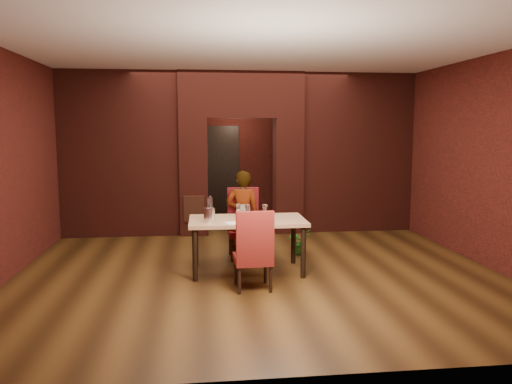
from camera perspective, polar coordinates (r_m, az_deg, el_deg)
floor at (r=8.25m, az=-0.45°, el=-7.45°), size 8.00×8.00×0.00m
ceiling at (r=8.06m, az=-0.47°, el=15.14°), size 7.00×8.00×0.04m
wall_back at (r=11.97m, az=-2.54°, el=4.88°), size 7.00×0.04×3.20m
wall_front at (r=4.06m, az=5.69°, el=0.21°), size 7.00×0.04×3.20m
wall_left at (r=8.37m, az=-25.05°, el=3.19°), size 0.04×8.00×3.20m
wall_right at (r=9.07m, az=22.15°, el=3.59°), size 0.04×8.00×3.20m
pillar_left at (r=9.98m, az=-7.14°, el=1.77°), size 0.55×0.55×2.30m
pillar_right at (r=10.14m, az=3.66°, el=1.89°), size 0.55×0.55×2.30m
lintel at (r=9.99m, az=-1.73°, el=11.01°), size 2.45×0.55×0.90m
wing_wall_left at (r=10.06m, az=-15.28°, el=4.18°), size 2.28×0.35×3.20m
wing_wall_right at (r=10.46m, az=11.34°, el=4.40°), size 2.28×0.35×3.20m
vent_panel at (r=9.76m, az=-7.10°, el=-1.91°), size 0.40×0.03×0.50m
rear_door at (r=11.93m, az=-4.43°, el=2.21°), size 0.90×0.08×2.10m
rear_door_frame at (r=11.89m, az=-4.42°, el=2.19°), size 1.02×0.04×2.22m
dining_table at (r=7.35m, az=-1.00°, el=-6.12°), size 1.69×0.96×0.79m
chair_far at (r=8.09m, az=-1.35°, el=-3.65°), size 0.52×0.52×1.13m
chair_near at (r=6.56m, az=-0.38°, el=-6.53°), size 0.50×0.50×1.06m
person_seated at (r=7.97m, az=-1.53°, el=-2.68°), size 0.55×0.39×1.44m
wine_glass_a at (r=7.43m, az=-2.07°, el=-2.12°), size 0.08×0.08×0.19m
wine_glass_b at (r=7.37m, az=-1.02°, el=-2.21°), size 0.08×0.08×0.19m
wine_glass_c at (r=7.29m, az=1.02°, el=-2.25°), size 0.08×0.08×0.21m
tasting_sheet at (r=6.98m, az=-2.30°, el=-3.52°), size 0.32×0.27×0.00m
wine_bucket at (r=7.08m, az=-5.36°, el=-2.60°), size 0.16×0.16×0.20m
water_bottle at (r=7.29m, az=-5.29°, el=-1.76°), size 0.08×0.08×0.34m
potted_plant at (r=8.44m, az=4.91°, el=-5.64°), size 0.47×0.44×0.43m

